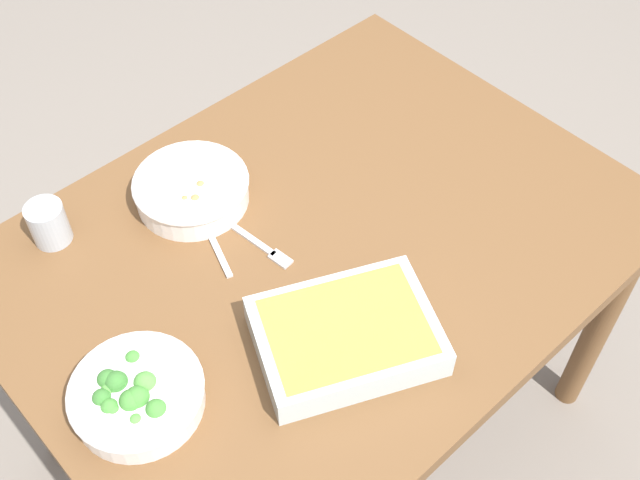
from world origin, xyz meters
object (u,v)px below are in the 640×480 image
spoon_by_stew (210,233)px  drink_cup (49,225)px  baking_dish (346,335)px  broccoli_bowl (136,395)px  fork_on_table (260,245)px  stew_bowl (192,189)px

spoon_by_stew → drink_cup: bearing=-41.0°
baking_dish → broccoli_bowl: bearing=-24.3°
fork_on_table → spoon_by_stew: bearing=-58.5°
stew_bowl → drink_cup: size_ratio=2.69×
stew_bowl → baking_dish: bearing=88.4°
broccoli_bowl → baking_dish: size_ratio=0.60×
broccoli_bowl → spoon_by_stew: size_ratio=1.27×
baking_dish → fork_on_table: (-0.03, -0.27, -0.03)m
broccoli_bowl → drink_cup: drink_cup is taller
drink_cup → baking_dish: bearing=113.9°
drink_cup → spoon_by_stew: drink_cup is taller
broccoli_bowl → fork_on_table: 0.38m
stew_bowl → baking_dish: (0.01, 0.45, 0.00)m
broccoli_bowl → spoon_by_stew: bearing=-145.4°
drink_cup → spoon_by_stew: size_ratio=0.49×
baking_dish → spoon_by_stew: baking_dish is taller
baking_dish → stew_bowl: bearing=-91.6°
stew_bowl → fork_on_table: bearing=96.7°
stew_bowl → baking_dish: same height
spoon_by_stew → fork_on_table: 0.10m
stew_bowl → fork_on_table: 0.18m
stew_bowl → broccoli_bowl: (0.34, 0.30, -0.00)m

